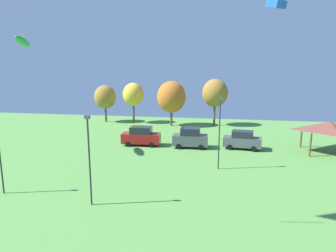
{
  "coord_description": "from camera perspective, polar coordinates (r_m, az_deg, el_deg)",
  "views": [
    {
      "loc": [
        1.71,
        3.45,
        9.57
      ],
      "look_at": [
        -1.02,
        18.9,
        6.49
      ],
      "focal_mm": 32.0,
      "sensor_mm": 36.0,
      "label": 1
    }
  ],
  "objects": [
    {
      "name": "light_post_0",
      "position": [
        28.37,
        9.76,
        -0.76
      ],
      "size": [
        0.36,
        0.2,
        6.81
      ],
      "color": "#2D2D33",
      "rests_on": "ground"
    },
    {
      "name": "treeline_tree_2",
      "position": [
        49.27,
        0.65,
        5.55
      ],
      "size": [
        4.71,
        4.71,
        7.39
      ],
      "color": "brown",
      "rests_on": "ground"
    },
    {
      "name": "parked_car_third_from_left",
      "position": [
        36.61,
        13.97,
        -2.61
      ],
      "size": [
        4.59,
        2.36,
        2.2
      ],
      "rotation": [
        0.0,
        0.0,
        -0.13
      ],
      "color": "#4C5156",
      "rests_on": "ground"
    },
    {
      "name": "park_pavilion",
      "position": [
        38.19,
        28.4,
        -0.02
      ],
      "size": [
        6.17,
        5.05,
        3.6
      ],
      "color": "brown",
      "rests_on": "ground"
    },
    {
      "name": "treeline_tree_0",
      "position": [
        53.98,
        -11.89,
        5.41
      ],
      "size": [
        3.76,
        3.76,
        6.51
      ],
      "color": "brown",
      "rests_on": "ground"
    },
    {
      "name": "treeline_tree_3",
      "position": [
        50.2,
        8.95,
        6.21
      ],
      "size": [
        4.2,
        4.2,
        7.72
      ],
      "color": "brown",
      "rests_on": "ground"
    },
    {
      "name": "light_post_3",
      "position": [
        25.94,
        -29.41,
        -4.57
      ],
      "size": [
        0.36,
        0.2,
        5.61
      ],
      "color": "#2D2D33",
      "rests_on": "ground"
    },
    {
      "name": "light_post_1",
      "position": [
        21.32,
        -14.78,
        -5.48
      ],
      "size": [
        0.36,
        0.2,
        6.43
      ],
      "color": "#2D2D33",
      "rests_on": "ground"
    },
    {
      "name": "parked_car_second_from_left",
      "position": [
        36.2,
        4.28,
        -2.28
      ],
      "size": [
        4.28,
        2.23,
        2.45
      ],
      "rotation": [
        0.0,
        0.0,
        0.04
      ],
      "color": "#4C5156",
      "rests_on": "ground"
    },
    {
      "name": "parked_car_leftmost",
      "position": [
        37.33,
        -5.15,
        -1.94
      ],
      "size": [
        4.81,
        2.2,
        2.37
      ],
      "rotation": [
        0.0,
        0.0,
        0.05
      ],
      "color": "maroon",
      "rests_on": "ground"
    },
    {
      "name": "kite_flying_7",
      "position": [
        35.58,
        -25.98,
        14.27
      ],
      "size": [
        1.76,
        3.74,
        1.41
      ],
      "color": "green"
    },
    {
      "name": "treeline_tree_1",
      "position": [
        52.32,
        -6.63,
        5.97
      ],
      "size": [
        3.61,
        3.61,
        6.96
      ],
      "color": "brown",
      "rests_on": "ground"
    }
  ]
}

